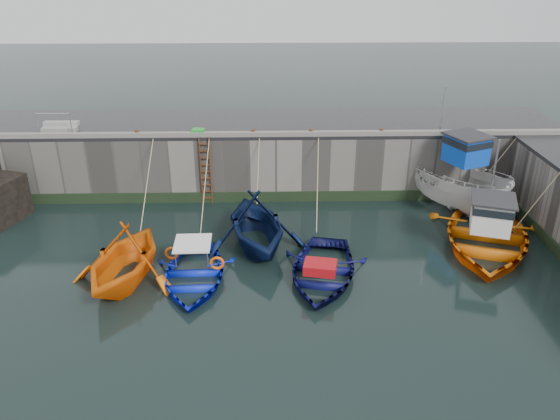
{
  "coord_description": "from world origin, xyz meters",
  "views": [
    {
      "loc": [
        0.86,
        -13.44,
        10.62
      ],
      "look_at": [
        1.32,
        6.49,
        1.2
      ],
      "focal_mm": 35.0,
      "sensor_mm": 36.0,
      "label": 1
    }
  ],
  "objects_px": {
    "boat_near_blacktrim": "(256,246)",
    "boat_near_navy": "(322,277)",
    "boat_near_blue": "(194,280)",
    "bollard_a": "(137,133)",
    "boat_far_white": "(452,183)",
    "bollard_b": "(193,133)",
    "ladder": "(206,171)",
    "fish_crate": "(198,132)",
    "boat_near_white": "(127,280)",
    "bollard_e": "(381,132)",
    "bollard_c": "(253,132)",
    "boat_far_orange": "(486,236)",
    "bollard_d": "(311,132)"
  },
  "relations": [
    {
      "from": "boat_near_blacktrim",
      "to": "fish_crate",
      "type": "xyz_separation_m",
      "value": [
        -2.62,
        4.62,
        3.31
      ]
    },
    {
      "from": "boat_near_blacktrim",
      "to": "bollard_e",
      "type": "xyz_separation_m",
      "value": [
        5.66,
        4.55,
        3.3
      ]
    },
    {
      "from": "boat_near_blue",
      "to": "bollard_a",
      "type": "bearing_deg",
      "value": 112.43
    },
    {
      "from": "fish_crate",
      "to": "bollard_b",
      "type": "bearing_deg",
      "value": -153.84
    },
    {
      "from": "bollard_d",
      "to": "fish_crate",
      "type": "bearing_deg",
      "value": 179.24
    },
    {
      "from": "boat_far_white",
      "to": "fish_crate",
      "type": "bearing_deg",
      "value": 152.17
    },
    {
      "from": "bollard_a",
      "to": "bollard_c",
      "type": "xyz_separation_m",
      "value": [
        5.2,
        0.0,
        0.0
      ]
    },
    {
      "from": "boat_far_orange",
      "to": "bollard_c",
      "type": "relative_size",
      "value": 28.18
    },
    {
      "from": "boat_near_navy",
      "to": "boat_far_white",
      "type": "height_order",
      "value": "boat_far_white"
    },
    {
      "from": "boat_far_orange",
      "to": "bollard_b",
      "type": "distance_m",
      "value": 13.2
    },
    {
      "from": "fish_crate",
      "to": "boat_near_white",
      "type": "bearing_deg",
      "value": -96.07
    },
    {
      "from": "boat_far_white",
      "to": "fish_crate",
      "type": "xyz_separation_m",
      "value": [
        -11.54,
        0.89,
        2.21
      ]
    },
    {
      "from": "bollard_c",
      "to": "boat_near_white",
      "type": "bearing_deg",
      "value": -122.49
    },
    {
      "from": "boat_near_blacktrim",
      "to": "boat_near_navy",
      "type": "distance_m",
      "value": 3.38
    },
    {
      "from": "boat_far_white",
      "to": "bollard_b",
      "type": "xyz_separation_m",
      "value": [
        -11.76,
        0.82,
        2.2
      ]
    },
    {
      "from": "fish_crate",
      "to": "bollard_c",
      "type": "distance_m",
      "value": 2.47
    },
    {
      "from": "boat_far_white",
      "to": "bollard_b",
      "type": "distance_m",
      "value": 12.0
    },
    {
      "from": "ladder",
      "to": "boat_near_blacktrim",
      "type": "height_order",
      "value": "ladder"
    },
    {
      "from": "boat_near_navy",
      "to": "bollard_b",
      "type": "distance_m",
      "value": 9.3
    },
    {
      "from": "boat_near_blacktrim",
      "to": "bollard_b",
      "type": "height_order",
      "value": "bollard_b"
    },
    {
      "from": "ladder",
      "to": "boat_near_white",
      "type": "bearing_deg",
      "value": -108.68
    },
    {
      "from": "boat_near_blacktrim",
      "to": "bollard_a",
      "type": "xyz_separation_m",
      "value": [
        -5.34,
        4.55,
        3.3
      ]
    },
    {
      "from": "boat_near_blue",
      "to": "bollard_e",
      "type": "height_order",
      "value": "bollard_e"
    },
    {
      "from": "boat_far_white",
      "to": "boat_far_orange",
      "type": "distance_m",
      "value": 3.99
    },
    {
      "from": "boat_far_orange",
      "to": "bollard_a",
      "type": "relative_size",
      "value": 28.18
    },
    {
      "from": "bollard_c",
      "to": "bollard_e",
      "type": "xyz_separation_m",
      "value": [
        5.8,
        0.0,
        0.0
      ]
    },
    {
      "from": "bollard_c",
      "to": "bollard_d",
      "type": "height_order",
      "value": "same"
    },
    {
      "from": "boat_near_navy",
      "to": "bollard_a",
      "type": "relative_size",
      "value": 17.21
    },
    {
      "from": "bollard_c",
      "to": "bollard_e",
      "type": "distance_m",
      "value": 5.8
    },
    {
      "from": "boat_near_navy",
      "to": "bollard_b",
      "type": "relative_size",
      "value": 17.21
    },
    {
      "from": "boat_near_blue",
      "to": "boat_far_white",
      "type": "bearing_deg",
      "value": 27.43
    },
    {
      "from": "bollard_b",
      "to": "bollard_e",
      "type": "distance_m",
      "value": 8.5
    },
    {
      "from": "ladder",
      "to": "boat_near_blue",
      "type": "xyz_separation_m",
      "value": [
        0.14,
        -6.68,
        -1.59
      ]
    },
    {
      "from": "boat_near_white",
      "to": "boat_far_orange",
      "type": "bearing_deg",
      "value": 20.97
    },
    {
      "from": "boat_near_white",
      "to": "boat_near_blue",
      "type": "distance_m",
      "value": 2.39
    },
    {
      "from": "bollard_e",
      "to": "ladder",
      "type": "bearing_deg",
      "value": -177.6
    },
    {
      "from": "fish_crate",
      "to": "bollard_b",
      "type": "height_order",
      "value": "fish_crate"
    },
    {
      "from": "boat_near_blue",
      "to": "bollard_c",
      "type": "distance_m",
      "value": 8.02
    },
    {
      "from": "bollard_c",
      "to": "boat_far_white",
      "type": "bearing_deg",
      "value": -5.17
    },
    {
      "from": "boat_near_white",
      "to": "boat_far_orange",
      "type": "xyz_separation_m",
      "value": [
        13.73,
        2.24,
        0.44
      ]
    },
    {
      "from": "boat_near_blue",
      "to": "boat_far_white",
      "type": "relative_size",
      "value": 0.62
    },
    {
      "from": "boat_near_blacktrim",
      "to": "bollard_c",
      "type": "distance_m",
      "value": 5.63
    },
    {
      "from": "fish_crate",
      "to": "bollard_b",
      "type": "relative_size",
      "value": 1.91
    },
    {
      "from": "bollard_a",
      "to": "bollard_e",
      "type": "relative_size",
      "value": 1.0
    },
    {
      "from": "boat_far_white",
      "to": "bollard_e",
      "type": "distance_m",
      "value": 4.02
    },
    {
      "from": "boat_near_white",
      "to": "bollard_b",
      "type": "height_order",
      "value": "bollard_b"
    },
    {
      "from": "fish_crate",
      "to": "bollard_c",
      "type": "bearing_deg",
      "value": 8.01
    },
    {
      "from": "bollard_b",
      "to": "boat_near_white",
      "type": "bearing_deg",
      "value": -104.05
    },
    {
      "from": "boat_near_blue",
      "to": "bollard_b",
      "type": "height_order",
      "value": "bollard_b"
    },
    {
      "from": "ladder",
      "to": "bollard_b",
      "type": "bearing_deg",
      "value": 146.14
    }
  ]
}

